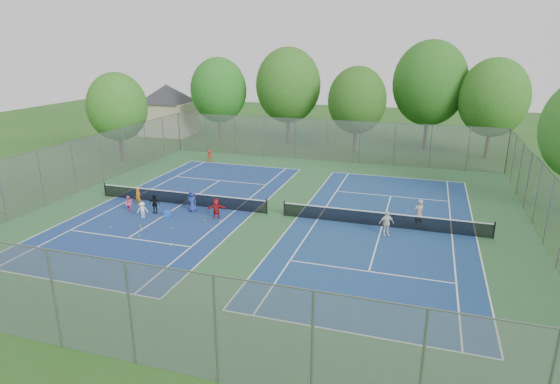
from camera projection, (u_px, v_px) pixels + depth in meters
The scene contains 39 objects.
ground at pixel (275, 215), 31.17m from camera, with size 120.00×120.00×0.00m, color #245119.
court_pad at pixel (275, 215), 31.17m from camera, with size 32.00×32.00×0.01m, color #2C5D33.
court_left at pixel (182, 204), 33.18m from camera, with size 10.97×23.77×0.01m, color navy.
court_right at pixel (382, 226), 29.15m from camera, with size 10.97×23.77×0.01m, color navy.
net_left at pixel (181, 198), 33.04m from camera, with size 12.87×0.10×0.91m, color black.
net_right at pixel (382, 220), 29.02m from camera, with size 12.87×0.10×0.91m, color black.
fence_north at pixel (327, 141), 45.12m from camera, with size 32.00×0.10×4.00m, color gray.
fence_south at pixel (131, 314), 16.02m from camera, with size 32.00×0.10×4.00m, color gray.
fence_west at pixel (74, 168), 35.17m from camera, with size 32.00×0.10×4.00m, color gray.
fence_east at pixel (549, 211), 25.97m from camera, with size 32.00×0.10×4.00m, color gray.
house at pixel (167, 101), 58.05m from camera, with size 11.03×11.03×7.30m.
tree_nw at pixel (219, 90), 53.43m from camera, with size 6.40×6.40×9.58m.
tree_nl at pixel (288, 85), 51.85m from camera, with size 7.20×7.20×10.69m.
tree_nc at pixel (357, 100), 48.07m from camera, with size 6.00×6.00×8.85m.
tree_nr at pixel (430, 83), 48.29m from camera, with size 7.60×7.60×11.42m.
tree_ne at pixel (494, 98), 45.07m from camera, with size 6.60×6.60×9.77m.
tree_side_w at pixel (117, 107), 44.15m from camera, with size 5.60×5.60×8.47m.
ball_crate at pixel (168, 214), 30.87m from camera, with size 0.40×0.40×0.34m, color blue.
ball_hopper at pixel (217, 204), 32.49m from camera, with size 0.27×0.27×0.53m, color #25893A.
student_a at pixel (138, 197), 32.74m from camera, with size 0.47×0.31×1.30m, color orange.
student_b at pixel (129, 204), 31.61m from camera, with size 0.54×0.42×1.11m, color pink.
student_c at pixel (142, 210), 30.50m from camera, with size 0.70×0.40×1.08m, color white.
student_d at pixel (154, 204), 31.27m from camera, with size 0.77×0.32×1.32m, color black.
student_e at pixel (192, 201), 31.58m from camera, with size 0.72×0.47×1.47m, color navy.
student_f at pixel (216, 209), 30.31m from camera, with size 1.27×0.41×1.37m, color #A5171D.
child_far_baseline at pixel (210, 156), 45.14m from camera, with size 0.74×0.43×1.15m, color #A92218.
instructor at pixel (419, 213), 28.85m from camera, with size 0.66×0.43×1.81m, color gray.
teen_court_b at pixel (386, 223), 27.62m from camera, with size 0.89×0.37×1.52m, color silver.
tennis_ball_0 at pixel (205, 221), 30.02m from camera, with size 0.07×0.07×0.07m, color #E1F238.
tennis_ball_1 at pixel (211, 227), 29.05m from camera, with size 0.07×0.07×0.07m, color gold.
tennis_ball_2 at pixel (140, 226), 29.20m from camera, with size 0.07×0.07×0.07m, color #C4E936.
tennis_ball_3 at pixel (220, 221), 30.02m from camera, with size 0.07×0.07×0.07m, color #C5D230.
tennis_ball_4 at pixel (211, 214), 31.24m from camera, with size 0.07×0.07×0.07m, color #C3D932.
tennis_ball_5 at pixel (111, 227), 28.93m from camera, with size 0.07×0.07×0.07m, color #BFD130.
tennis_ball_6 at pixel (141, 228), 28.78m from camera, with size 0.07×0.07×0.07m, color #EAF238.
tennis_ball_7 at pixel (170, 245), 26.34m from camera, with size 0.07×0.07×0.07m, color #A9CA2F.
tennis_ball_8 at pixel (206, 224), 29.50m from camera, with size 0.07×0.07×0.07m, color #ABC42D.
tennis_ball_9 at pixel (139, 236), 27.64m from camera, with size 0.07×0.07×0.07m, color #D7EB36.
tennis_ball_10 at pixel (173, 229), 28.74m from camera, with size 0.07×0.07×0.07m, color #CCD732.
Camera 1 is at (9.11, -27.82, 10.82)m, focal length 30.00 mm.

